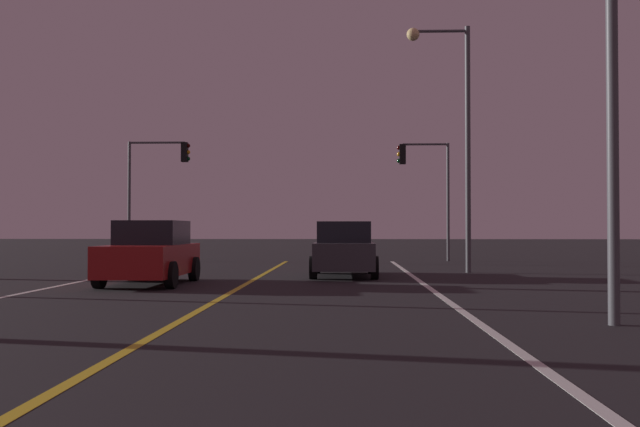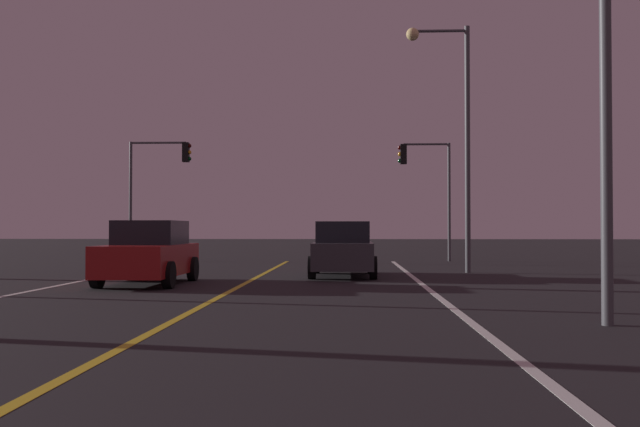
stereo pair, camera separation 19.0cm
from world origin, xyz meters
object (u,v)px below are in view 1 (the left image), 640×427
object	(u,v)px
car_oncoming	(151,253)
traffic_light_near_right	(424,174)
street_lamp_right_far	(454,117)
traffic_light_near_left	(158,172)
car_ahead_far	(344,250)

from	to	relation	value
car_oncoming	traffic_light_near_right	distance (m)	16.66
traffic_light_near_right	street_lamp_right_far	xyz separation A→B (m)	(0.08, -8.49, 1.30)
car_oncoming	traffic_light_near_left	bearing A→B (deg)	-165.96
car_oncoming	traffic_light_near_left	world-z (taller)	traffic_light_near_left
traffic_light_near_right	traffic_light_near_left	distance (m)	12.24
car_oncoming	street_lamp_right_far	xyz separation A→B (m)	(8.88, 5.31, 4.43)
car_oncoming	street_lamp_right_far	distance (m)	11.25
traffic_light_near_right	street_lamp_right_far	world-z (taller)	street_lamp_right_far
traffic_light_near_left	street_lamp_right_far	bearing A→B (deg)	-34.56
car_ahead_far	street_lamp_right_far	distance (m)	6.11
traffic_light_near_right	traffic_light_near_left	bearing A→B (deg)	0.00
car_ahead_far	car_oncoming	size ratio (longest dim) A/B	1.00
traffic_light_near_right	car_oncoming	bearing A→B (deg)	57.50
car_oncoming	traffic_light_near_right	size ratio (longest dim) A/B	0.80
traffic_light_near_right	street_lamp_right_far	bearing A→B (deg)	90.57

